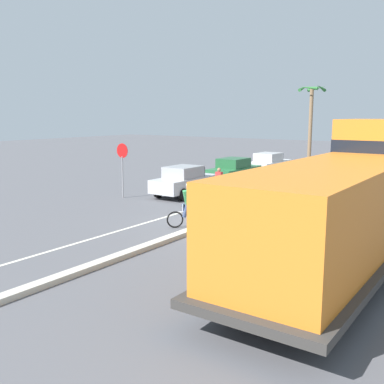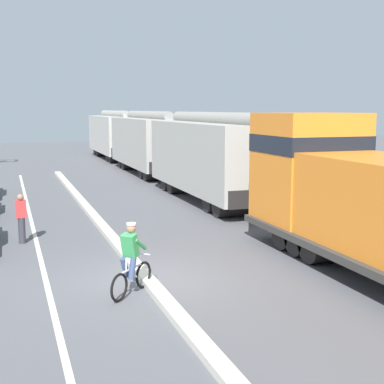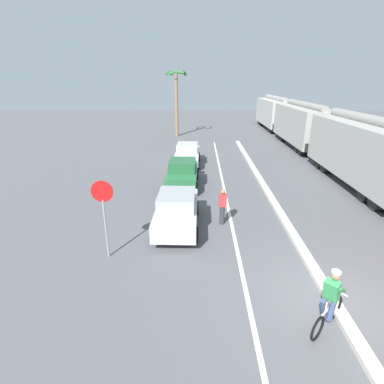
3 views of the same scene
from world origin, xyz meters
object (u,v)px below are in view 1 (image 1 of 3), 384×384
Objects in this scene: parked_car_green at (234,171)px; palm_tree_near at (311,108)px; stop_sign at (122,160)px; parked_car_silver at (185,181)px; locomotive at (352,204)px; cyclist at (188,207)px; parked_car_white at (269,164)px; pedestrian_by_cars at (219,183)px.

parked_car_green is 0.58× the size of palm_tree_near.
parked_car_green is 8.28m from stop_sign.
palm_tree_near reaches higher than parked_car_silver.
locomotive is at bearing -47.72° from parked_car_green.
locomotive reaches higher than cyclist.
parked_car_green is 18.21m from palm_tree_near.
parked_car_silver and parked_car_white have the same top height.
parked_car_white is 16.56m from cyclist.
stop_sign is at bearing -91.27° from palm_tree_near.
parked_car_green and parked_car_white have the same top height.
palm_tree_near is (-12.38, 29.43, 3.19)m from locomotive.
parked_car_green is 5.52m from pedestrian_by_cars.
parked_car_silver is 1.46× the size of stop_sign.
parked_car_silver is 2.00m from pedestrian_by_cars.
parked_car_silver is 0.58× the size of palm_tree_near.
cyclist is at bearing -68.78° from parked_car_green.
stop_sign reaches higher than parked_car_silver.
cyclist is at bearing -26.11° from stop_sign.
locomotive reaches higher than stop_sign.
parked_car_green is at bearing -90.90° from parked_car_white.
locomotive is 15.96m from parked_car_green.
parked_car_green is 4.93m from parked_car_white.
locomotive reaches higher than pedestrian_by_cars.
locomotive is at bearing -67.18° from palm_tree_near.
locomotive reaches higher than parked_car_green.
stop_sign reaches higher than pedestrian_by_cars.
stop_sign is 5.21m from pedestrian_by_cars.
palm_tree_near is (0.57, 25.52, 2.96)m from stop_sign.
cyclist reaches higher than parked_car_green.
palm_tree_near is at bearing 95.40° from parked_car_green.
locomotive is 6.77× the size of cyclist.
parked_car_white is 13.07m from stop_sign.
parked_car_white is at bearing 101.01° from pedestrian_by_cars.
locomotive is 1.61× the size of palm_tree_near.
parked_car_white and pedestrian_by_cars have the same top height.
pedestrian_by_cars is at bearing 32.70° from stop_sign.
cyclist is at bearing -69.13° from pedestrian_by_cars.
palm_tree_near is 4.46× the size of pedestrian_by_cars.
parked_car_silver is 2.60× the size of pedestrian_by_cars.
locomotive is at bearing -30.52° from parked_car_silver.
stop_sign is (-2.31, -2.37, 1.21)m from parked_car_silver.
palm_tree_near is at bearing 101.74° from cyclist.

